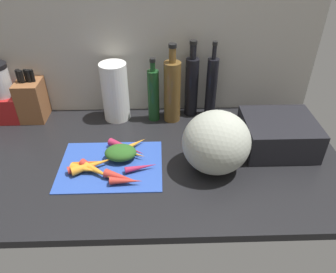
# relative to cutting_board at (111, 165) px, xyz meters

# --- Properties ---
(ground_plane) EXTENTS (1.70, 0.80, 0.03)m
(ground_plane) POSITION_rel_cutting_board_xyz_m (0.05, 0.06, -0.02)
(ground_plane) COLOR black
(wall_back) EXTENTS (1.70, 0.03, 0.60)m
(wall_back) POSITION_rel_cutting_board_xyz_m (0.05, 0.45, 0.30)
(wall_back) COLOR #BCB7AD
(wall_back) RESTS_ON ground_plane
(cutting_board) EXTENTS (0.39, 0.30, 0.01)m
(cutting_board) POSITION_rel_cutting_board_xyz_m (0.00, 0.00, 0.00)
(cutting_board) COLOR #2D51B7
(cutting_board) RESTS_ON ground_plane
(carrot_0) EXTENTS (0.12, 0.04, 0.03)m
(carrot_0) POSITION_rel_cutting_board_xyz_m (0.07, -0.11, 0.02)
(carrot_0) COLOR red
(carrot_0) RESTS_ON cutting_board
(carrot_1) EXTENTS (0.10, 0.09, 0.02)m
(carrot_1) POSITION_rel_cutting_board_xyz_m (0.09, 0.11, 0.02)
(carrot_1) COLOR orange
(carrot_1) RESTS_ON cutting_board
(carrot_2) EXTENTS (0.12, 0.07, 0.03)m
(carrot_2) POSITION_rel_cutting_board_xyz_m (-0.10, -0.03, 0.02)
(carrot_2) COLOR red
(carrot_2) RESTS_ON cutting_board
(carrot_3) EXTENTS (0.16, 0.11, 0.03)m
(carrot_3) POSITION_rel_cutting_board_xyz_m (0.05, 0.08, 0.02)
(carrot_3) COLOR #B2264C
(carrot_3) RESTS_ON cutting_board
(carrot_4) EXTENTS (0.11, 0.09, 0.03)m
(carrot_4) POSITION_rel_cutting_board_xyz_m (-0.06, -0.04, 0.02)
(carrot_4) COLOR red
(carrot_4) RESTS_ON cutting_board
(carrot_5) EXTENTS (0.11, 0.06, 0.03)m
(carrot_5) POSITION_rel_cutting_board_xyz_m (-0.09, -0.04, 0.02)
(carrot_5) COLOR orange
(carrot_5) RESTS_ON cutting_board
(carrot_6) EXTENTS (0.16, 0.11, 0.03)m
(carrot_6) POSITION_rel_cutting_board_xyz_m (-0.06, -0.02, 0.02)
(carrot_6) COLOR orange
(carrot_6) RESTS_ON cutting_board
(carrot_7) EXTENTS (0.14, 0.08, 0.03)m
(carrot_7) POSITION_rel_cutting_board_xyz_m (0.07, 0.05, 0.02)
(carrot_7) COLOR orange
(carrot_7) RESTS_ON cutting_board
(carrot_8) EXTENTS (0.13, 0.08, 0.03)m
(carrot_8) POSITION_rel_cutting_board_xyz_m (0.05, -0.09, 0.02)
(carrot_8) COLOR red
(carrot_8) RESTS_ON cutting_board
(carrot_9) EXTENTS (0.11, 0.04, 0.02)m
(carrot_9) POSITION_rel_cutting_board_xyz_m (-0.09, -0.00, 0.02)
(carrot_9) COLOR orange
(carrot_9) RESTS_ON cutting_board
(carrot_10) EXTENTS (0.12, 0.05, 0.02)m
(carrot_10) POSITION_rel_cutting_board_xyz_m (0.12, -0.03, 0.02)
(carrot_10) COLOR #B2264C
(carrot_10) RESTS_ON cutting_board
(carrot_11) EXTENTS (0.12, 0.10, 0.03)m
(carrot_11) POSITION_rel_cutting_board_xyz_m (-0.04, -0.06, 0.02)
(carrot_11) COLOR orange
(carrot_11) RESTS_ON cutting_board
(carrot_greens_pile) EXTENTS (0.12, 0.09, 0.05)m
(carrot_greens_pile) POSITION_rel_cutting_board_xyz_m (0.04, 0.04, 0.03)
(carrot_greens_pile) COLOR #2D6023
(carrot_greens_pile) RESTS_ON cutting_board
(winter_squash) EXTENTS (0.25, 0.23, 0.24)m
(winter_squash) POSITION_rel_cutting_board_xyz_m (0.39, -0.02, 0.11)
(winter_squash) COLOR #B2B7A8
(winter_squash) RESTS_ON ground_plane
(knife_block) EXTENTS (0.11, 0.13, 0.24)m
(knife_block) POSITION_rel_cutting_board_xyz_m (-0.39, 0.37, 0.09)
(knife_block) COLOR brown
(knife_block) RESTS_ON ground_plane
(blender_appliance) EXTENTS (0.13, 0.13, 0.27)m
(blender_appliance) POSITION_rel_cutting_board_xyz_m (-0.51, 0.36, 0.11)
(blender_appliance) COLOR red
(blender_appliance) RESTS_ON ground_plane
(paper_towel_roll) EXTENTS (0.12, 0.12, 0.27)m
(paper_towel_roll) POSITION_rel_cutting_board_xyz_m (-0.01, 0.36, 0.13)
(paper_towel_roll) COLOR white
(paper_towel_roll) RESTS_ON ground_plane
(bottle_0) EXTENTS (0.05, 0.05, 0.30)m
(bottle_0) POSITION_rel_cutting_board_xyz_m (0.16, 0.34, 0.12)
(bottle_0) COLOR #19421E
(bottle_0) RESTS_ON ground_plane
(bottle_1) EXTENTS (0.08, 0.08, 0.36)m
(bottle_1) POSITION_rel_cutting_board_xyz_m (0.25, 0.33, 0.14)
(bottle_1) COLOR brown
(bottle_1) RESTS_ON ground_plane
(bottle_2) EXTENTS (0.06, 0.06, 0.36)m
(bottle_2) POSITION_rel_cutting_board_xyz_m (0.34, 0.38, 0.15)
(bottle_2) COLOR black
(bottle_2) RESTS_ON ground_plane
(bottle_3) EXTENTS (0.05, 0.05, 0.35)m
(bottle_3) POSITION_rel_cutting_board_xyz_m (0.43, 0.37, 0.14)
(bottle_3) COLOR black
(bottle_3) RESTS_ON ground_plane
(dish_rack) EXTENTS (0.28, 0.25, 0.13)m
(dish_rack) POSITION_rel_cutting_board_xyz_m (0.67, 0.10, 0.06)
(dish_rack) COLOR black
(dish_rack) RESTS_ON ground_plane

